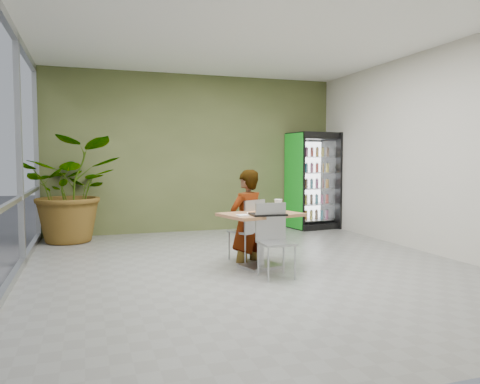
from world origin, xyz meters
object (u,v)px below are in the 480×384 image
at_px(potted_plant, 72,189).
at_px(soda_cup, 278,206).
at_px(chair_near, 273,234).
at_px(chair_far, 250,225).
at_px(cafeteria_tray, 268,214).
at_px(beverage_fridge, 313,181).
at_px(seated_woman, 247,226).
at_px(dining_table, 261,229).

bearing_deg(potted_plant, soda_cup, -47.43).
bearing_deg(potted_plant, chair_near, -54.11).
relative_size(chair_far, cafeteria_tray, 2.01).
bearing_deg(beverage_fridge, cafeteria_tray, -133.03).
height_order(chair_near, potted_plant, potted_plant).
height_order(chair_far, soda_cup, soda_cup).
distance_m(seated_woman, cafeteria_tray, 0.78).
height_order(soda_cup, beverage_fridge, beverage_fridge).
height_order(chair_far, chair_near, chair_near).
xyz_separation_m(cafeteria_tray, potted_plant, (-2.48, 3.21, 0.18)).
height_order(chair_near, beverage_fridge, beverage_fridge).
relative_size(dining_table, potted_plant, 0.62).
relative_size(chair_near, potted_plant, 0.49).
xyz_separation_m(chair_far, seated_woman, (-0.04, 0.04, -0.01)).
bearing_deg(beverage_fridge, potted_plant, 174.07).
xyz_separation_m(dining_table, chair_near, (-0.01, -0.47, 0.00)).
bearing_deg(chair_near, potted_plant, 126.04).
height_order(seated_woman, cafeteria_tray, seated_woman).
distance_m(dining_table, soda_cup, 0.39).
xyz_separation_m(cafeteria_tray, beverage_fridge, (2.38, 3.38, 0.26)).
relative_size(dining_table, beverage_fridge, 0.57).
xyz_separation_m(chair_far, chair_near, (-0.01, -0.91, 0.01)).
distance_m(chair_near, seated_woman, 0.95).
relative_size(dining_table, chair_near, 1.26).
bearing_deg(soda_cup, chair_far, 118.15).
xyz_separation_m(seated_woman, beverage_fridge, (2.42, 2.64, 0.51)).
xyz_separation_m(dining_table, chair_far, (0.00, 0.44, -0.01)).
distance_m(chair_far, potted_plant, 3.56).
distance_m(dining_table, chair_near, 0.47).
relative_size(seated_woman, cafeteria_tray, 3.66).
height_order(chair_far, potted_plant, potted_plant).
bearing_deg(seated_woman, chair_near, 67.15).
distance_m(seated_woman, beverage_fridge, 3.62).
bearing_deg(dining_table, chair_far, 89.75).
relative_size(cafeteria_tray, beverage_fridge, 0.22).
bearing_deg(dining_table, seated_woman, 94.50).
distance_m(chair_near, soda_cup, 0.60).
bearing_deg(potted_plant, beverage_fridge, 1.94).
relative_size(seated_woman, beverage_fridge, 0.80).
distance_m(beverage_fridge, potted_plant, 4.87).
distance_m(chair_far, cafeteria_tray, 0.74).
height_order(chair_near, soda_cup, soda_cup).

